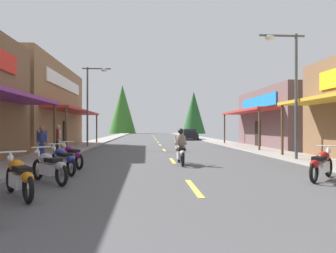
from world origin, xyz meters
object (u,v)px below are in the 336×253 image
Objects in this scene: pedestrian_by_shop at (42,141)px; parked_car_curbside at (189,134)px; streetlamp_right at (289,78)px; motorcycle_parked_left_1 at (19,176)px; rider_cruising_lead at (181,149)px; pedestrian_waiting at (59,136)px; motorcycle_parked_right_3 at (321,164)px; pedestrian_browsing at (57,138)px; motorcycle_parked_left_2 at (49,166)px; motorcycle_parked_left_4 at (72,155)px; streetlamp_left at (92,95)px; motorcycle_parked_left_3 at (62,160)px.

parked_car_curbside is (10.36, 24.76, -0.30)m from pedestrian_by_shop.
streetlamp_right reaches higher than motorcycle_parked_left_1.
pedestrian_by_shop is at bearing 76.89° from rider_cruising_lead.
pedestrian_waiting is at bearing 155.82° from streetlamp_right.
pedestrian_by_shop is at bearing 106.88° from motorcycle_parked_right_3.
motorcycle_parked_right_3 is 0.91× the size of pedestrian_browsing.
pedestrian_waiting is at bearing 66.38° from pedestrian_browsing.
streetlamp_right is at bearing 172.90° from pedestrian_waiting.
parked_car_curbside reaches higher than motorcycle_parked_left_2.
pedestrian_waiting is at bearing -151.91° from pedestrian_by_shop.
streetlamp_right is 6.28m from rider_cruising_lead.
pedestrian_browsing is at bearing -154.97° from pedestrian_by_shop.
pedestrian_by_shop is (-1.95, 7.48, 0.50)m from motorcycle_parked_left_1.
motorcycle_parked_left_4 is at bearing -34.94° from motorcycle_parked_left_1.
streetlamp_right is (10.99, -10.21, -0.14)m from streetlamp_left.
motorcycle_parked_left_3 is at bearing 118.70° from rider_cruising_lead.
pedestrian_by_shop is at bearing 158.21° from parked_car_curbside.
motorcycle_parked_right_3 is 8.15m from motorcycle_parked_left_2.
rider_cruising_lead is at bearing -170.55° from streetlamp_right.
motorcycle_parked_left_3 is at bearing -161.33° from streetlamp_right.
motorcycle_parked_left_4 is 1.06× the size of pedestrian_by_shop.
pedestrian_waiting is (-2.67, 10.50, 0.55)m from motorcycle_parked_left_2.
motorcycle_parked_left_4 is (-0.18, 3.43, 0.00)m from motorcycle_parked_left_2.
motorcycle_parked_left_4 is (1.26, -11.80, -3.62)m from streetlamp_left.
streetlamp_left is 3.72× the size of pedestrian_by_shop.
motorcycle_parked_right_3 is at bearing -132.71° from motorcycle_parked_left_2.
streetlamp_left is 3.56× the size of motorcycle_parked_left_3.
motorcycle_parked_left_4 is (-0.06, 5.27, 0.00)m from motorcycle_parked_left_1.
pedestrian_by_shop is 26.85m from parked_car_curbside.
motorcycle_parked_left_4 is (-8.33, 3.48, 0.00)m from motorcycle_parked_right_3.
streetlamp_right reaches higher than motorcycle_parked_left_4.
pedestrian_waiting is at bearing 47.70° from rider_cruising_lead.
motorcycle_parked_left_1 is (1.32, -17.07, -3.62)m from streetlamp_left.
parked_car_curbside is (8.40, 28.65, 0.20)m from motorcycle_parked_left_3.
motorcycle_parked_right_3 is at bearing -57.89° from streetlamp_left.
motorcycle_parked_right_3 is (-1.40, -5.07, -3.48)m from streetlamp_right.
pedestrian_browsing is 1.77m from pedestrian_waiting.
motorcycle_parked_left_4 is (-0.08, 1.67, 0.00)m from motorcycle_parked_left_3.
motorcycle_parked_right_3 is 0.98× the size of motorcycle_parked_left_2.
motorcycle_parked_left_2 is 5.96m from rider_cruising_lead.
motorcycle_parked_right_3 is 11.71m from pedestrian_by_shop.
motorcycle_parked_left_1 is 0.42× the size of parked_car_curbside.
motorcycle_parked_left_4 is at bearing -170.74° from streetlamp_right.
motorcycle_parked_left_2 is at bearing 147.19° from motorcycle_parked_left_4.
pedestrian_browsing is at bearing -24.10° from motorcycle_parked_left_1.
streetlamp_right is 12.35m from motorcycle_parked_left_1.
streetlamp_right reaches higher than motorcycle_parked_left_3.
motorcycle_parked_right_3 is (9.59, -15.28, -3.62)m from streetlamp_left.
pedestrian_waiting is (-0.38, 1.73, 0.01)m from pedestrian_browsing.
motorcycle_parked_right_3 and motorcycle_parked_left_4 have the same top height.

